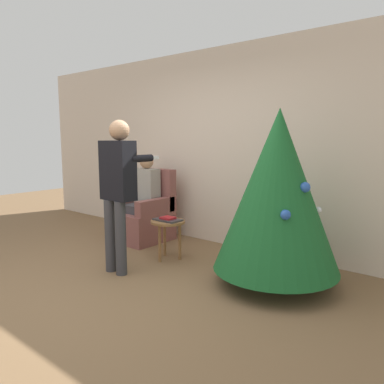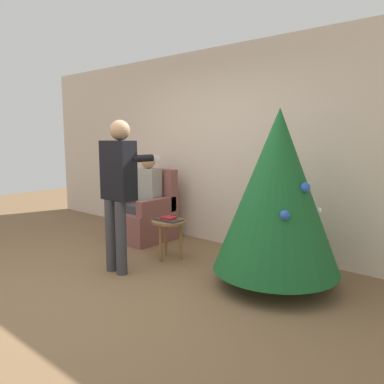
# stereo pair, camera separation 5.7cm
# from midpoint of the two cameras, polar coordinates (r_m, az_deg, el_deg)

# --- Properties ---
(ground_plane) EXTENTS (14.00, 14.00, 0.00)m
(ground_plane) POSITION_cam_midpoint_polar(r_m,az_deg,el_deg) (3.92, -15.64, -14.44)
(ground_plane) COLOR brown
(wall_back) EXTENTS (8.00, 0.06, 2.70)m
(wall_back) POSITION_cam_midpoint_polar(r_m,az_deg,el_deg) (5.21, 4.37, 6.71)
(wall_back) COLOR beige
(wall_back) RESTS_ON ground_plane
(christmas_tree) EXTENTS (1.26, 1.26, 1.78)m
(christmas_tree) POSITION_cam_midpoint_polar(r_m,az_deg,el_deg) (3.78, 12.47, 0.20)
(christmas_tree) COLOR brown
(christmas_tree) RESTS_ON ground_plane
(armchair) EXTENTS (0.66, 0.75, 1.03)m
(armchair) POSITION_cam_midpoint_polar(r_m,az_deg,el_deg) (5.53, -7.42, -3.72)
(armchair) COLOR brown
(armchair) RESTS_ON ground_plane
(person_seated) EXTENTS (0.36, 0.46, 1.25)m
(person_seated) POSITION_cam_midpoint_polar(r_m,az_deg,el_deg) (5.45, -7.74, -0.31)
(person_seated) COLOR #38383D
(person_seated) RESTS_ON ground_plane
(person_standing) EXTENTS (0.42, 0.57, 1.68)m
(person_standing) POSITION_cam_midpoint_polar(r_m,az_deg,el_deg) (4.16, -11.59, 1.40)
(person_standing) COLOR #38383D
(person_standing) RESTS_ON ground_plane
(side_stool) EXTENTS (0.42, 0.42, 0.49)m
(side_stool) POSITION_cam_midpoint_polar(r_m,az_deg,el_deg) (4.61, -4.04, -5.28)
(side_stool) COLOR olive
(side_stool) RESTS_ON ground_plane
(laptop) EXTENTS (0.33, 0.21, 0.02)m
(laptop) POSITION_cam_midpoint_polar(r_m,az_deg,el_deg) (4.59, -4.05, -4.23)
(laptop) COLOR #38383D
(laptop) RESTS_ON side_stool
(book) EXTENTS (0.16, 0.14, 0.02)m
(book) POSITION_cam_midpoint_polar(r_m,az_deg,el_deg) (4.59, -4.06, -3.97)
(book) COLOR #B21E23
(book) RESTS_ON laptop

